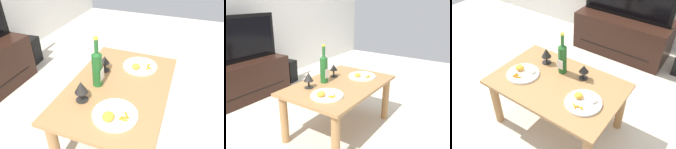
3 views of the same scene
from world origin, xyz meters
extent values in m
plane|color=beige|center=(0.00, 0.00, 0.00)|extent=(6.40, 6.40, 0.00)
cube|color=#9E7042|center=(0.00, 0.00, 0.47)|extent=(1.05, 0.69, 0.03)
cylinder|color=#9E7042|center=(-0.46, -0.28, 0.23)|extent=(0.07, 0.07, 0.45)
cylinder|color=#9E7042|center=(-0.46, 0.28, 0.23)|extent=(0.07, 0.07, 0.45)
cylinder|color=#9E7042|center=(0.46, 0.28, 0.23)|extent=(0.07, 0.07, 0.45)
cube|color=black|center=(-0.06, 1.45, 0.24)|extent=(1.13, 0.50, 0.48)
cube|color=black|center=(-0.06, 1.20, 0.14)|extent=(0.91, 0.01, 0.01)
cylinder|color=#1E5923|center=(-0.05, 0.14, 0.60)|extent=(0.07, 0.07, 0.24)
cone|color=#1E5923|center=(-0.05, 0.14, 0.73)|extent=(0.07, 0.07, 0.03)
cylinder|color=#1E5923|center=(-0.05, 0.14, 0.78)|extent=(0.03, 0.03, 0.09)
cylinder|color=yellow|center=(-0.05, 0.14, 0.83)|extent=(0.03, 0.03, 0.02)
cube|color=silver|center=(-0.05, 0.11, 0.57)|extent=(0.06, 0.00, 0.09)
cylinder|color=black|center=(-0.24, 0.17, 0.48)|extent=(0.08, 0.08, 0.01)
cylinder|color=black|center=(-0.24, 0.17, 0.51)|extent=(0.02, 0.02, 0.06)
cone|color=black|center=(-0.24, 0.17, 0.58)|extent=(0.09, 0.09, 0.08)
cylinder|color=black|center=(0.14, 0.17, 0.48)|extent=(0.07, 0.07, 0.01)
cylinder|color=black|center=(0.14, 0.17, 0.51)|extent=(0.02, 0.02, 0.06)
cone|color=black|center=(0.14, 0.17, 0.58)|extent=(0.08, 0.08, 0.06)
cylinder|color=white|center=(-0.29, -0.08, 0.48)|extent=(0.27, 0.27, 0.01)
torus|color=white|center=(-0.29, -0.08, 0.49)|extent=(0.27, 0.27, 0.01)
ellipsoid|color=orange|center=(-0.35, -0.06, 0.51)|extent=(0.08, 0.07, 0.04)
cube|color=beige|center=(-0.25, -0.03, 0.50)|extent=(0.06, 0.05, 0.02)
cylinder|color=orange|center=(-0.33, -0.14, 0.50)|extent=(0.01, 0.05, 0.01)
cylinder|color=orange|center=(-0.31, -0.14, 0.50)|extent=(0.02, 0.05, 0.01)
cylinder|color=orange|center=(-0.28, -0.14, 0.50)|extent=(0.05, 0.04, 0.01)
cylinder|color=white|center=(0.29, -0.08, 0.48)|extent=(0.27, 0.27, 0.01)
torus|color=white|center=(0.29, -0.08, 0.49)|extent=(0.27, 0.27, 0.01)
ellipsoid|color=orange|center=(0.24, -0.06, 0.51)|extent=(0.07, 0.06, 0.04)
cube|color=beige|center=(0.34, -0.03, 0.50)|extent=(0.07, 0.07, 0.02)
cylinder|color=orange|center=(0.26, -0.15, 0.50)|extent=(0.05, 0.04, 0.01)
cylinder|color=orange|center=(0.30, -0.14, 0.50)|extent=(0.05, 0.03, 0.01)
cylinder|color=orange|center=(0.31, -0.14, 0.50)|extent=(0.05, 0.02, 0.01)
camera|label=1|loc=(-1.13, -0.38, 1.36)|focal=33.28mm
camera|label=2|loc=(-1.70, -1.15, 1.26)|focal=37.57mm
camera|label=3|loc=(0.90, -1.18, 1.72)|focal=39.06mm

